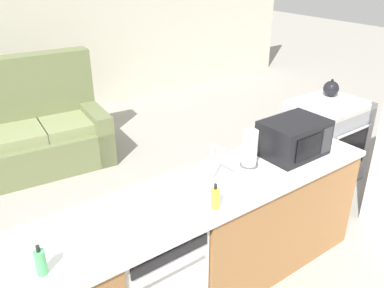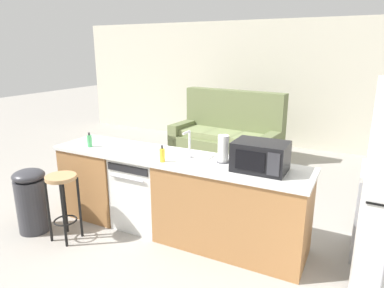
% 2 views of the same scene
% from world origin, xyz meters
% --- Properties ---
extents(ground_plane, '(24.00, 24.00, 0.00)m').
position_xyz_m(ground_plane, '(0.00, 0.00, 0.00)').
color(ground_plane, gray).
extents(wall_back, '(10.00, 0.06, 2.60)m').
position_xyz_m(wall_back, '(0.30, 4.20, 1.30)').
color(wall_back, beige).
rests_on(wall_back, ground_plane).
extents(kitchen_counter, '(2.94, 0.66, 0.90)m').
position_xyz_m(kitchen_counter, '(0.24, 0.00, 0.42)').
color(kitchen_counter, '#9E6B3D').
rests_on(kitchen_counter, ground_plane).
extents(dishwasher, '(0.58, 0.61, 0.84)m').
position_xyz_m(dishwasher, '(-0.25, -0.00, 0.42)').
color(dishwasher, silver).
rests_on(dishwasher, ground_plane).
extents(microwave, '(0.50, 0.37, 0.28)m').
position_xyz_m(microwave, '(1.11, -0.00, 1.04)').
color(microwave, black).
rests_on(microwave, kitchen_counter).
extents(sink_faucet, '(0.07, 0.18, 0.30)m').
position_xyz_m(sink_faucet, '(0.32, 0.03, 1.03)').
color(sink_faucet, silver).
rests_on(sink_faucet, kitchen_counter).
extents(paper_towel_roll, '(0.14, 0.14, 0.28)m').
position_xyz_m(paper_towel_roll, '(0.70, 0.06, 1.04)').
color(paper_towel_roll, '#4C4C51').
rests_on(paper_towel_roll, kitchen_counter).
extents(soap_bottle, '(0.06, 0.06, 0.18)m').
position_xyz_m(soap_bottle, '(0.14, -0.21, 0.97)').
color(soap_bottle, yellow).
rests_on(soap_bottle, kitchen_counter).
extents(dish_soap_bottle, '(0.06, 0.06, 0.18)m').
position_xyz_m(dish_soap_bottle, '(-0.91, -0.14, 0.97)').
color(dish_soap_bottle, '#4CB266').
rests_on(dish_soap_bottle, kitchen_counter).
extents(bar_stool, '(0.32, 0.32, 0.74)m').
position_xyz_m(bar_stool, '(-0.82, -0.69, 0.54)').
color(bar_stool, tan).
rests_on(bar_stool, ground_plane).
extents(trash_bin, '(0.35, 0.35, 0.74)m').
position_xyz_m(trash_bin, '(-1.29, -0.72, 0.38)').
color(trash_bin, '#333338').
rests_on(trash_bin, ground_plane).
extents(couch, '(2.08, 1.11, 1.27)m').
position_xyz_m(couch, '(-0.33, 2.83, 0.39)').
color(couch, '#667047').
rests_on(couch, ground_plane).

